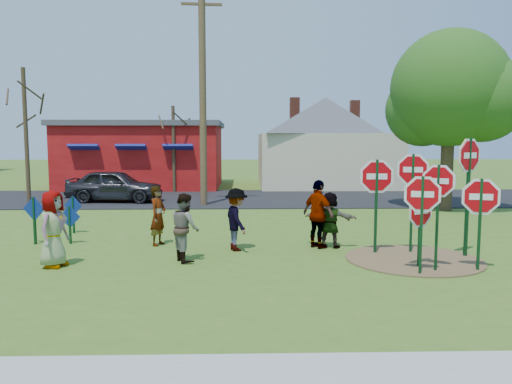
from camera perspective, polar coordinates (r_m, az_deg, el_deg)
ground at (r=12.84m, az=-3.50°, el=-6.81°), size 120.00×120.00×0.00m
road at (r=24.18m, az=-2.57°, el=-0.72°), size 120.00×7.50×0.04m
dirt_patch at (r=12.53m, az=17.54°, el=-7.34°), size 3.20×3.20×0.03m
red_building at (r=31.09m, az=-12.58°, el=4.23°), size 9.40×7.69×3.90m
cream_house at (r=30.93m, az=7.92°, el=6.09°), size 9.40×9.40×6.50m
stop_sign_a at (r=10.97m, az=18.46°, el=-1.19°), size 0.99×0.32×2.23m
stop_sign_b at (r=13.02m, az=17.46°, el=1.54°), size 1.06×0.24×2.64m
stop_sign_c at (r=11.34m, az=20.10°, el=-0.08°), size 0.80×0.55×2.45m
stop_sign_d at (r=13.00m, az=23.16°, el=2.67°), size 0.97×0.60×3.03m
stop_sign_e at (r=11.67m, az=18.29°, el=-2.61°), size 0.88×0.50×1.77m
stop_sign_f at (r=11.75m, az=24.29°, el=-1.11°), size 1.04×0.33×2.17m
stop_sign_g at (r=12.72m, az=13.61°, el=0.79°), size 1.15×0.10×2.51m
blue_diamond_b at (r=14.83m, az=-24.01°, el=-2.39°), size 0.66×0.20×1.32m
blue_diamond_c at (r=14.56m, az=-20.51°, el=-3.08°), size 0.61×0.11×1.06m
blue_diamond_d at (r=16.14m, az=-20.16°, el=-1.97°), size 0.59×0.19×1.16m
person_a at (r=12.04m, az=-22.16°, el=-3.93°), size 0.74×0.95×1.73m
person_b at (r=13.71m, az=-11.14°, el=-2.68°), size 0.56×0.68×1.61m
person_c at (r=11.82m, az=-8.10°, el=-4.01°), size 0.88×0.96×1.60m
person_d at (r=12.82m, az=-2.26°, el=-3.16°), size 0.89×1.18×1.61m
person_e at (r=13.17m, az=7.13°, el=-2.53°), size 0.97×1.11×1.80m
person_f at (r=13.30m, az=8.44°, el=-3.16°), size 1.45×0.86×1.49m
suv at (r=23.58m, az=-15.83°, el=0.72°), size 4.41×2.11×1.46m
utility_pole at (r=21.70m, az=-6.12°, el=11.87°), size 2.36×0.32×9.64m
leafy_tree at (r=21.53m, az=21.55°, el=10.30°), size 5.04×4.60×7.17m
bare_tree_west at (r=23.95m, az=-24.88°, el=7.82°), size 1.80×1.80×5.93m
bare_tree_east at (r=27.22m, az=-9.42°, el=6.25°), size 1.80×1.80×4.64m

